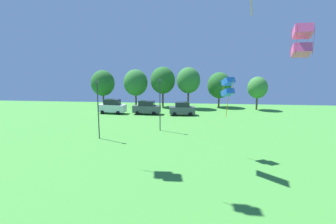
# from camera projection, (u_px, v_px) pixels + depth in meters

# --- Properties ---
(kite_flying_6) EXTENTS (1.27, 1.31, 3.63)m
(kite_flying_6) POSITION_uv_depth(u_px,v_px,m) (228.00, 87.00, 23.22)
(kite_flying_6) COLOR blue
(kite_flying_11) EXTENTS (1.42, 1.54, 2.35)m
(kite_flying_11) POSITION_uv_depth(u_px,v_px,m) (302.00, 41.00, 18.83)
(kite_flying_11) COLOR #E54C93
(parked_car_leftmost) EXTENTS (4.94, 2.44, 2.53)m
(parked_car_leftmost) POSITION_uv_depth(u_px,v_px,m) (112.00, 107.00, 46.22)
(parked_car_leftmost) COLOR silver
(parked_car_leftmost) RESTS_ON ground
(parked_car_second_from_left) EXTENTS (4.74, 2.13, 2.36)m
(parked_car_second_from_left) POSITION_uv_depth(u_px,v_px,m) (147.00, 108.00, 45.50)
(parked_car_second_from_left) COLOR #4C5156
(parked_car_second_from_left) RESTS_ON ground
(parked_car_third_from_left) EXTENTS (4.51, 2.42, 2.25)m
(parked_car_third_from_left) POSITION_uv_depth(u_px,v_px,m) (182.00, 109.00, 44.63)
(parked_car_third_from_left) COLOR #4C5156
(parked_car_third_from_left) RESTS_ON ground
(light_post_0) EXTENTS (0.36, 0.20, 6.57)m
(light_post_0) POSITION_uv_depth(u_px,v_px,m) (160.00, 102.00, 33.10)
(light_post_0) COLOR #2D2D33
(light_post_0) RESTS_ON ground
(light_post_1) EXTENTS (0.36, 0.20, 6.53)m
(light_post_1) POSITION_uv_depth(u_px,v_px,m) (98.00, 107.00, 29.28)
(light_post_1) COLOR #2D2D33
(light_post_1) RESTS_ON ground
(treeline_tree_0) EXTENTS (5.01, 5.01, 7.54)m
(treeline_tree_0) POSITION_uv_depth(u_px,v_px,m) (103.00, 83.00, 56.15)
(treeline_tree_0) COLOR brown
(treeline_tree_0) RESTS_ON ground
(treeline_tree_1) EXTENTS (4.99, 4.99, 7.70)m
(treeline_tree_1) POSITION_uv_depth(u_px,v_px,m) (136.00, 83.00, 54.65)
(treeline_tree_1) COLOR brown
(treeline_tree_1) RESTS_ON ground
(treeline_tree_2) EXTENTS (5.04, 5.04, 8.24)m
(treeline_tree_2) POSITION_uv_depth(u_px,v_px,m) (163.00, 80.00, 53.87)
(treeline_tree_2) COLOR brown
(treeline_tree_2) RESTS_ON ground
(treeline_tree_3) EXTENTS (4.67, 4.67, 8.13)m
(treeline_tree_3) POSITION_uv_depth(u_px,v_px,m) (188.00, 80.00, 51.81)
(treeline_tree_3) COLOR brown
(treeline_tree_3) RESTS_ON ground
(treeline_tree_4) EXTENTS (4.83, 4.83, 7.14)m
(treeline_tree_4) POSITION_uv_depth(u_px,v_px,m) (219.00, 85.00, 53.56)
(treeline_tree_4) COLOR brown
(treeline_tree_4) RESTS_ON ground
(treeline_tree_5) EXTENTS (3.76, 3.76, 6.35)m
(treeline_tree_5) POSITION_uv_depth(u_px,v_px,m) (258.00, 88.00, 50.02)
(treeline_tree_5) COLOR brown
(treeline_tree_5) RESTS_ON ground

